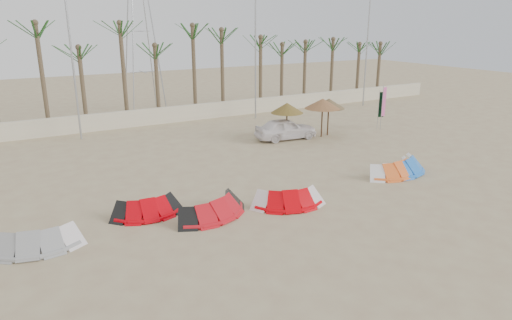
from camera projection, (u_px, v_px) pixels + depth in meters
ground at (331, 230)px, 18.06m from camera, size 120.00×120.00×0.00m
boundary_wall at (155, 116)px, 36.09m from camera, size 60.00×0.30×1.30m
palm_line at (153, 40)px, 35.94m from camera, size 52.00×4.00×7.70m
lamp_b at (72, 54)px, 30.08m from camera, size 1.25×0.14×11.00m
lamp_c at (256, 48)px, 36.75m from camera, size 1.25×0.14×11.00m
lamp_d at (367, 44)px, 42.46m from camera, size 1.25×0.14×11.00m
pylon at (146, 111)px, 41.73m from camera, size 3.00×3.00×14.00m
kite_grey at (30, 236)px, 16.61m from camera, size 3.69×2.24×0.90m
kite_red_left at (145, 205)px, 19.41m from camera, size 3.06×1.68×0.90m
kite_red_mid at (210, 205)px, 19.39m from camera, size 3.83×2.48×0.90m
kite_red_right at (285, 196)px, 20.43m from camera, size 3.54×2.33×0.90m
kite_orange at (390, 167)px, 24.47m from camera, size 3.46×1.75×0.90m
kite_blue at (400, 164)px, 24.88m from camera, size 3.75×2.30×0.90m
parasol_left at (287, 108)px, 31.21m from camera, size 2.25×2.25×2.54m
parasol_mid at (323, 104)px, 31.73m from camera, size 2.53×2.53×2.73m
parasol_right at (329, 103)px, 32.23m from camera, size 2.30×2.30×2.65m
flag_pink at (384, 103)px, 34.12m from camera, size 0.45×0.10×3.35m
flag_green at (380, 106)px, 34.54m from camera, size 0.44×0.19×2.93m
car at (286, 129)px, 31.57m from camera, size 4.47×2.21×1.46m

